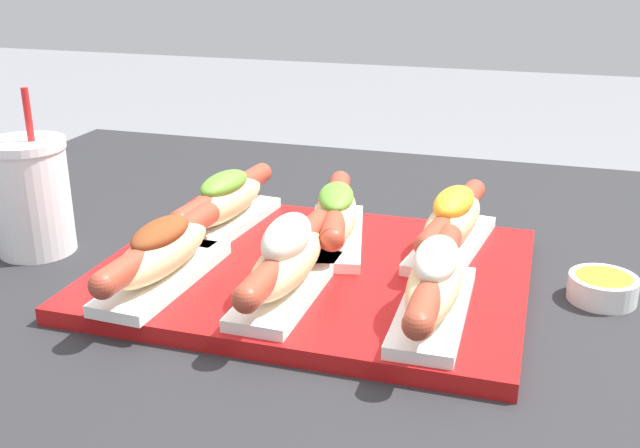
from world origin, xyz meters
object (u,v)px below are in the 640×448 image
object	(u,v)px
hot_dog_1	(287,261)
sauce_bowl	(603,287)
hot_dog_0	(162,253)
hot_dog_2	(435,282)
hot_dog_4	(337,214)
serving_tray	(315,272)
hot_dog_5	(453,221)
drink_cup	(31,196)
hot_dog_3	(225,201)

from	to	relation	value
hot_dog_1	sauce_bowl	size ratio (longest dim) A/B	3.25
hot_dog_0	sauce_bowl	bearing A→B (deg)	16.49
hot_dog_2	hot_dog_4	bearing A→B (deg)	131.78
serving_tray	hot_dog_1	xyz separation A→B (m)	(-0.00, -0.07, 0.04)
hot_dog_0	hot_dog_5	xyz separation A→B (m)	(0.27, 0.17, 0.00)
hot_dog_2	hot_dog_4	size ratio (longest dim) A/B	1.02
drink_cup	serving_tray	bearing A→B (deg)	2.87
sauce_bowl	hot_dog_3	bearing A→B (deg)	174.98
serving_tray	hot_dog_3	distance (m)	0.16
hot_dog_2	drink_cup	world-z (taller)	drink_cup
hot_dog_1	hot_dog_4	size ratio (longest dim) A/B	1.02
serving_tray	hot_dog_0	bearing A→B (deg)	-146.96
hot_dog_0	hot_dog_2	distance (m)	0.27
serving_tray	hot_dog_4	world-z (taller)	hot_dog_4
hot_dog_2	drink_cup	xyz separation A→B (m)	(-0.48, 0.06, 0.02)
serving_tray	hot_dog_3	bearing A→B (deg)	150.46
hot_dog_5	drink_cup	size ratio (longest dim) A/B	1.15
hot_dog_0	sauce_bowl	xyz separation A→B (m)	(0.43, 0.13, -0.04)
serving_tray	hot_dog_0	xyz separation A→B (m)	(-0.13, -0.09, 0.04)
hot_dog_3	hot_dog_0	bearing A→B (deg)	-88.60
hot_dog_0	hot_dog_4	xyz separation A→B (m)	(0.14, 0.16, -0.00)
hot_dog_0	hot_dog_3	bearing A→B (deg)	91.40
hot_dog_3	hot_dog_4	size ratio (longest dim) A/B	1.02
hot_dog_0	drink_cup	bearing A→B (deg)	161.11
hot_dog_2	hot_dog_5	distance (m)	0.17
hot_dog_1	serving_tray	bearing A→B (deg)	86.55
hot_dog_0	hot_dog_3	xyz separation A→B (m)	(-0.00, 0.17, 0.00)
hot_dog_1	hot_dog_2	size ratio (longest dim) A/B	1.00
hot_dog_1	hot_dog_4	distance (m)	0.15
hot_dog_3	hot_dog_2	bearing A→B (deg)	-29.27
serving_tray	hot_dog_4	bearing A→B (deg)	87.69
hot_dog_0	hot_dog_4	world-z (taller)	same
serving_tray	hot_dog_2	world-z (taller)	hot_dog_2
hot_dog_5	sauce_bowl	distance (m)	0.17
sauce_bowl	drink_cup	world-z (taller)	drink_cup
hot_dog_1	hot_dog_2	world-z (taller)	hot_dog_1
hot_dog_0	hot_dog_1	size ratio (longest dim) A/B	1.00
hot_dog_0	drink_cup	world-z (taller)	drink_cup
hot_dog_4	drink_cup	distance (m)	0.35
hot_dog_4	sauce_bowl	distance (m)	0.30
hot_dog_1	drink_cup	bearing A→B (deg)	170.18
hot_dog_1	hot_dog_3	bearing A→B (deg)	131.09
hot_dog_5	drink_cup	xyz separation A→B (m)	(-0.47, -0.10, 0.02)
hot_dog_1	hot_dog_3	world-z (taller)	hot_dog_1
hot_dog_3	hot_dog_5	world-z (taller)	hot_dog_5
hot_dog_2	hot_dog_5	size ratio (longest dim) A/B	1.01
serving_tray	drink_cup	distance (m)	0.34
hot_dog_5	serving_tray	bearing A→B (deg)	-147.07
serving_tray	sauce_bowl	bearing A→B (deg)	7.72
serving_tray	hot_dog_3	xyz separation A→B (m)	(-0.14, 0.08, 0.04)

